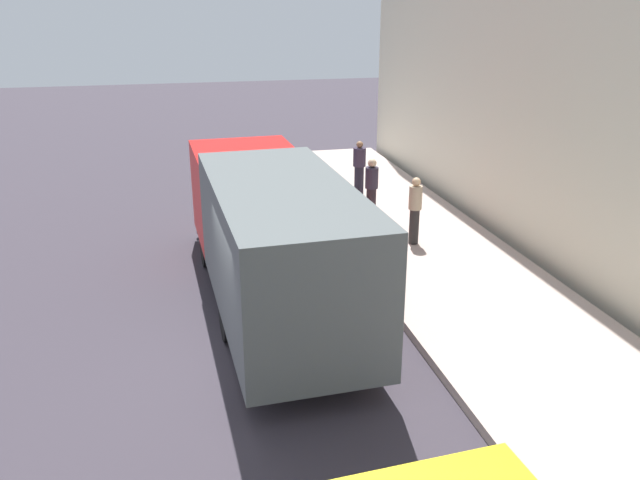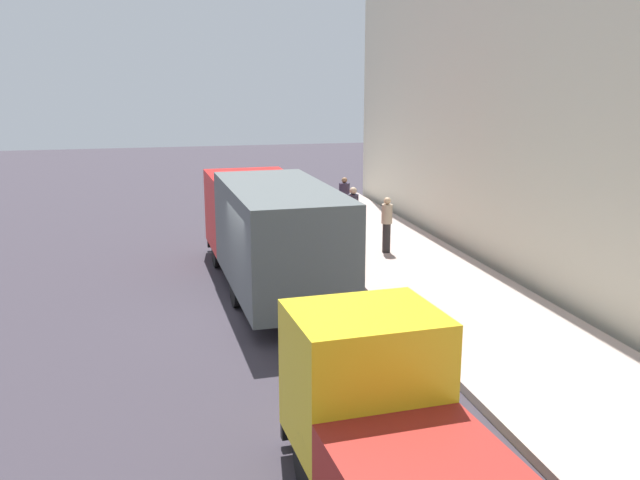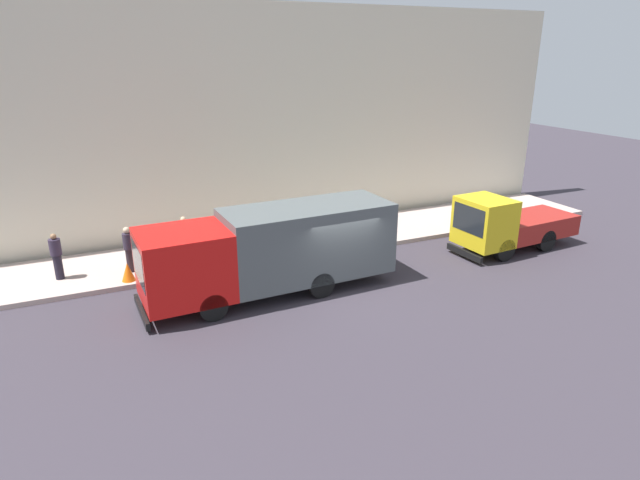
{
  "view_description": "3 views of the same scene",
  "coord_description": "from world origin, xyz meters",
  "views": [
    {
      "loc": [
        -1.01,
        -9.76,
        5.89
      ],
      "look_at": [
        1.74,
        1.96,
        1.37
      ],
      "focal_mm": 36.32,
      "sensor_mm": 36.0,
      "label": 1
    },
    {
      "loc": [
        -1.97,
        -14.92,
        5.38
      ],
      "look_at": [
        1.54,
        -0.16,
        1.77
      ],
      "focal_mm": 38.86,
      "sensor_mm": 36.0,
      "label": 2
    },
    {
      "loc": [
        -14.92,
        7.59,
        7.69
      ],
      "look_at": [
        0.84,
        0.41,
        1.59
      ],
      "focal_mm": 30.06,
      "sensor_mm": 36.0,
      "label": 3
    }
  ],
  "objects": [
    {
      "name": "pedestrian_third",
      "position": [
        4.55,
        8.72,
        1.05
      ],
      "size": [
        0.54,
        0.54,
        1.66
      ],
      "rotation": [
        0.0,
        0.0,
        2.2
      ],
      "color": "black",
      "rests_on": "sidewalk"
    },
    {
      "name": "ground",
      "position": [
        0.0,
        0.0,
        0.0
      ],
      "size": [
        80.0,
        80.0,
        0.0
      ],
      "primitive_type": "plane",
      "color": "#373039"
    },
    {
      "name": "large_utility_truck",
      "position": [
        0.76,
        2.16,
        1.59
      ],
      "size": [
        2.65,
        8.55,
        2.86
      ],
      "rotation": [
        0.0,
        0.0,
        0.04
      ],
      "color": "red",
      "rests_on": "ground"
    },
    {
      "name": "pedestrian_walking",
      "position": [
        4.66,
        4.31,
        1.08
      ],
      "size": [
        0.4,
        0.4,
        1.68
      ],
      "rotation": [
        0.0,
        0.0,
        4.43
      ],
      "color": "#272525",
      "rests_on": "sidewalk"
    },
    {
      "name": "building_facade",
      "position": [
        7.41,
        0.0,
        4.82
      ],
      "size": [
        0.5,
        30.0,
        9.64
      ],
      "primitive_type": "cube",
      "color": "beige",
      "rests_on": "ground"
    },
    {
      "name": "traffic_cone_orange",
      "position": [
        3.38,
        6.55,
        0.51
      ],
      "size": [
        0.46,
        0.46,
        0.66
      ],
      "primitive_type": "cone",
      "color": "orange",
      "rests_on": "sidewalk"
    },
    {
      "name": "sidewalk",
      "position": [
        4.96,
        0.0,
        0.09
      ],
      "size": [
        3.91,
        30.0,
        0.18
      ],
      "primitive_type": "cube",
      "color": "#B6A197",
      "rests_on": "ground"
    },
    {
      "name": "pedestrian_standing",
      "position": [
        4.21,
        6.38,
        1.07
      ],
      "size": [
        0.47,
        0.47,
        1.69
      ],
      "rotation": [
        0.0,
        0.0,
        5.15
      ],
      "color": "black",
      "rests_on": "sidewalk"
    },
    {
      "name": "small_flatbed_truck",
      "position": [
        0.71,
        -7.86,
        1.08
      ],
      "size": [
        2.3,
        5.53,
        2.33
      ],
      "rotation": [
        0.0,
        0.0,
        0.06
      ],
      "color": "yellow",
      "rests_on": "ground"
    }
  ]
}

